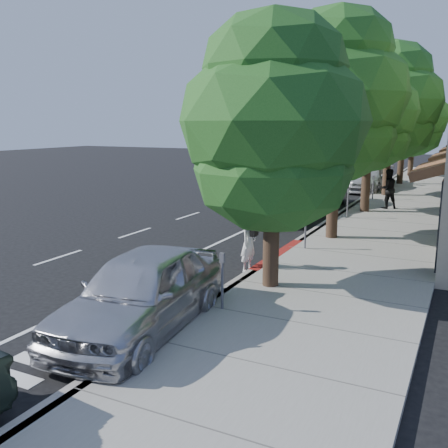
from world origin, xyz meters
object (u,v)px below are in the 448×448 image
Objects in this scene: silver_suv at (289,202)px; dark_suv_far at (377,175)px; bicycle at (159,268)px; pedestrian at (388,189)px; street_tree_2 at (370,113)px; street_tree_5 at (414,119)px; street_tree_0 at (273,125)px; street_tree_4 at (404,111)px; street_tree_3 at (391,103)px; street_tree_1 at (337,98)px; cyclist at (249,242)px; white_pickup at (369,179)px; dark_sedan at (320,190)px; near_car_a at (142,292)px.

silver_suv is 14.14m from dark_suv_far.
bicycle is 10.39m from silver_suv.
pedestrian is at bearing 7.41° from bicycle.
street_tree_5 is (-0.00, 18.00, -0.11)m from street_tree_2.
bicycle is (-2.70, -0.96, -3.59)m from street_tree_0.
silver_suv is at bearing -100.84° from street_tree_4.
street_tree_3 is 12.02m from street_tree_5.
street_tree_1 is at bearing -49.64° from silver_suv.
street_tree_3 is 10.07m from silver_suv.
pedestrian is at bearing -80.53° from street_tree_3.
street_tree_4 is 23.09m from cyclist.
street_tree_3 is 1.64× the size of white_pickup.
street_tree_5 is at bearing 90.00° from street_tree_1.
white_pickup is 2.79× the size of pedestrian.
near_car_a is at bearing -87.05° from dark_sedan.
bicycle is at bearing -94.98° from street_tree_5.
street_tree_5 is at bearing 76.77° from dark_suv_far.
dark_sedan is at bearing 108.95° from street_tree_1.
cyclist is 0.32× the size of white_pickup.
street_tree_4 is at bearing -118.71° from pedestrian.
bicycle is (-2.70, -12.96, -4.08)m from street_tree_2.
street_tree_3 is at bearing -113.45° from pedestrian.
near_car_a is 16.90m from pedestrian.
pedestrian is at bearing -4.72° from cyclist.
street_tree_0 is 0.87× the size of street_tree_4.
cyclist is 0.89× the size of bicycle.
street_tree_5 is 3.94× the size of bicycle.
street_tree_1 is 1.03× the size of street_tree_4.
street_tree_3 reaches higher than street_tree_5.
white_pickup is (-1.40, 14.42, -4.21)m from street_tree_1.
street_tree_2 is 12.01m from street_tree_4.
cyclist is 11.72m from dark_sedan.
bicycle is (-2.70, -24.96, -4.46)m from street_tree_4.
street_tree_1 is at bearing 75.70° from near_car_a.
street_tree_4 is 5.69m from white_pickup.
street_tree_1 reaches higher than white_pickup.
bicycle is at bearing -101.77° from street_tree_2.
silver_suv is 13.00m from near_car_a.
cyclist is 12.11m from pedestrian.
street_tree_2 is at bearing 90.00° from street_tree_1.
near_car_a is 2.61× the size of pedestrian.
white_pickup is 23.92m from near_car_a.
pedestrian is (2.19, -10.25, 0.37)m from dark_suv_far.
dark_suv_far is (-1.40, -6.50, -3.75)m from street_tree_5.
street_tree_0 is at bearing 62.28° from near_car_a.
street_tree_1 is 1.89× the size of dark_suv_far.
cyclist is at bearing -77.48° from silver_suv.
street_tree_1 is 0.93× the size of street_tree_3.
near_car_a reaches higher than bicycle.
white_pickup is (-1.40, 20.42, -3.33)m from street_tree_0.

